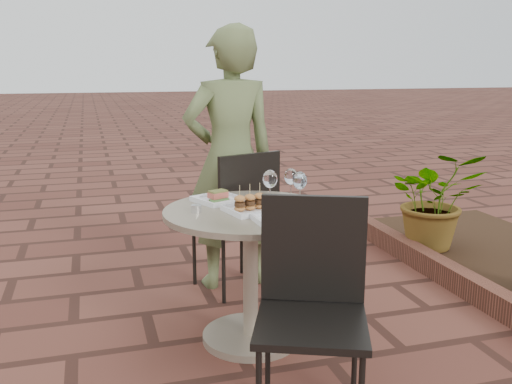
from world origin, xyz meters
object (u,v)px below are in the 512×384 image
object	(u,v)px
chair_near	(312,292)
diner	(230,159)
plate_salmon	(218,198)
plate_tuna	(279,220)
cafe_table	(251,255)
chair_far	(241,211)
plate_sliders	(250,206)

from	to	relation	value
chair_near	diner	size ratio (longest dim) A/B	0.54
plate_salmon	plate_tuna	size ratio (longest dim) A/B	1.33
cafe_table	chair_far	size ratio (longest dim) A/B	0.97
chair_near	plate_sliders	size ratio (longest dim) A/B	3.42
diner	chair_near	bearing A→B (deg)	83.47
chair_far	chair_near	distance (m)	1.37
plate_salmon	plate_sliders	distance (m)	0.29
diner	plate_salmon	xyz separation A→B (m)	(-0.22, -0.62, -0.11)
cafe_table	diner	distance (m)	0.92
diner	plate_salmon	size ratio (longest dim) A/B	5.75
plate_tuna	cafe_table	bearing A→B (deg)	101.91
diner	chair_far	bearing A→B (deg)	93.29
chair_far	diner	distance (m)	0.35
plate_salmon	chair_far	bearing A→B (deg)	61.50
plate_sliders	plate_tuna	world-z (taller)	plate_sliders
chair_near	plate_sliders	xyz separation A→B (m)	(-0.08, 0.65, 0.21)
chair_near	plate_tuna	size ratio (longest dim) A/B	4.17
plate_tuna	diner	bearing A→B (deg)	87.94
chair_far	plate_salmon	size ratio (longest dim) A/B	3.13
cafe_table	diner	size ratio (longest dim) A/B	0.53
diner	plate_tuna	size ratio (longest dim) A/B	7.67
plate_salmon	plate_tuna	bearing A→B (deg)	-69.90
plate_tuna	chair_far	bearing A→B (deg)	86.08
chair_far	chair_near	size ratio (longest dim) A/B	1.00
chair_near	diner	world-z (taller)	diner
chair_far	plate_salmon	xyz separation A→B (m)	(-0.25, -0.45, 0.20)
cafe_table	chair_near	size ratio (longest dim) A/B	0.97
chair_near	plate_salmon	world-z (taller)	chair_near
chair_near	plate_sliders	bearing A→B (deg)	119.75
cafe_table	chair_far	world-z (taller)	chair_far
chair_far	diner	size ratio (longest dim) A/B	0.54
cafe_table	plate_sliders	xyz separation A→B (m)	(-0.02, -0.05, 0.28)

